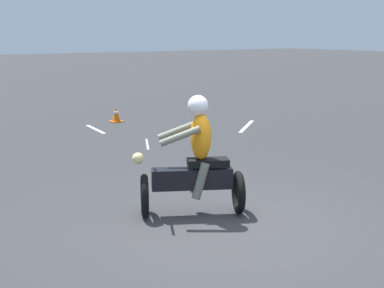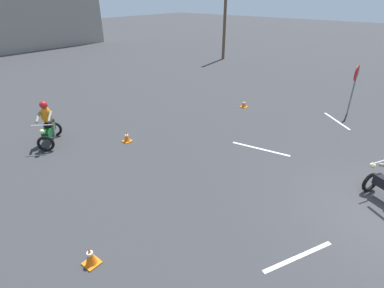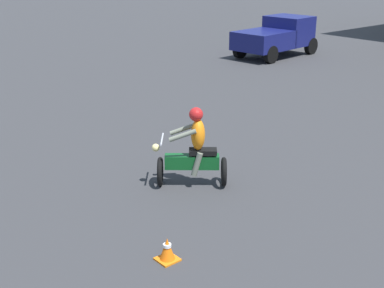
% 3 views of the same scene
% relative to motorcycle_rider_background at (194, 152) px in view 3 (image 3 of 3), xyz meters
% --- Properties ---
extents(motorcycle_rider_background, '(1.37, 1.45, 1.66)m').
position_rel_motorcycle_rider_background_xyz_m(motorcycle_rider_background, '(0.00, 0.00, 0.00)').
color(motorcycle_rider_background, black).
rests_on(motorcycle_rider_background, ground).
extents(pickup_truck, '(2.29, 4.29, 1.73)m').
position_rel_motorcycle_rider_background_xyz_m(pickup_truck, '(-8.56, 12.19, 0.20)').
color(pickup_truck, black).
rests_on(pickup_truck, ground).
extents(traffic_cone_near_left, '(0.32, 0.32, 0.39)m').
position_rel_motorcycle_rider_background_xyz_m(traffic_cone_near_left, '(1.91, -2.15, -0.54)').
color(traffic_cone_near_left, orange).
rests_on(traffic_cone_near_left, ground).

